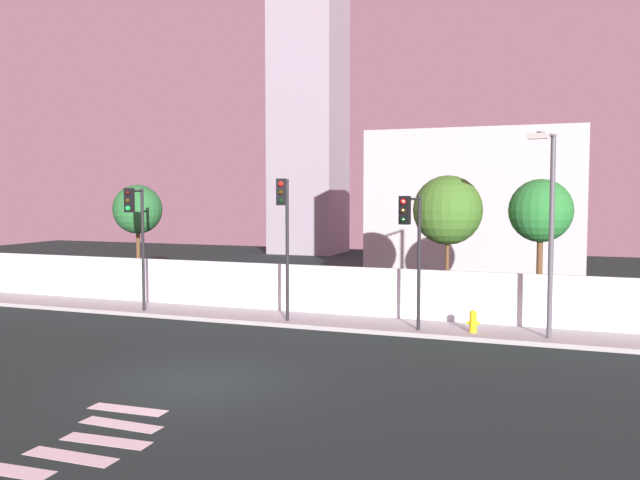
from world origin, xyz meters
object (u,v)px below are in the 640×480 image
roadside_tree_leftmost (137,210)px  roadside_tree_midleft (448,210)px  roadside_tree_midright (541,212)px  street_lamp_curbside (549,219)px  traffic_light_right (136,222)px  traffic_light_left (411,233)px  fire_hydrant (473,321)px  traffic_light_center (284,219)px

roadside_tree_leftmost → roadside_tree_midleft: (13.80, -0.00, 0.09)m
roadside_tree_midright → street_lamp_curbside: bearing=-83.3°
roadside_tree_midright → traffic_light_right: bearing=-164.9°
traffic_light_left → roadside_tree_midleft: 4.05m
roadside_tree_leftmost → roadside_tree_midleft: roadside_tree_midleft is taller
traffic_light_right → traffic_light_left: bearing=-0.5°
roadside_tree_leftmost → roadside_tree_midright: size_ratio=0.98×
roadside_tree_leftmost → roadside_tree_midright: bearing=-0.0°
fire_hydrant → traffic_light_left: bearing=-156.5°
fire_hydrant → roadside_tree_leftmost: bearing=168.3°
fire_hydrant → traffic_light_right: bearing=-176.6°
traffic_light_left → traffic_light_right: 10.62m
roadside_tree_leftmost → roadside_tree_midleft: bearing=-0.0°
traffic_light_center → traffic_light_right: size_ratio=1.06×
traffic_light_center → fire_hydrant: traffic_light_center is taller
traffic_light_left → roadside_tree_midright: bearing=46.2°
fire_hydrant → roadside_tree_midleft: roadside_tree_midleft is taller
traffic_light_left → roadside_tree_midleft: (0.49, 3.97, 0.65)m
roadside_tree_midleft → fire_hydrant: bearing=-65.9°
street_lamp_curbside → fire_hydrant: 4.07m
traffic_light_center → street_lamp_curbside: (8.66, 0.58, 0.09)m
traffic_light_left → street_lamp_curbside: 4.26m
traffic_light_right → fire_hydrant: (12.51, 0.74, -3.05)m
traffic_light_left → fire_hydrant: traffic_light_left is taller
traffic_light_left → traffic_light_center: 4.48m
traffic_light_right → street_lamp_curbside: size_ratio=0.75×
traffic_light_right → fire_hydrant: size_ratio=6.42×
street_lamp_curbside → roadside_tree_midright: (-0.39, 3.35, 0.15)m
traffic_light_left → roadside_tree_midright: roadside_tree_midright is taller
traffic_light_left → roadside_tree_leftmost: 13.89m
traffic_light_center → street_lamp_curbside: bearing=3.8°
traffic_light_center → traffic_light_right: 6.15m
traffic_light_right → roadside_tree_midright: 14.93m
traffic_light_left → traffic_light_right: bearing=179.5°
traffic_light_center → roadside_tree_leftmost: size_ratio=0.99×
traffic_light_center → fire_hydrant: 7.19m
roadside_tree_midleft → roadside_tree_leftmost: bearing=180.0°
traffic_light_center → fire_hydrant: bearing=7.1°
traffic_light_center → street_lamp_curbside: size_ratio=0.79×
fire_hydrant → roadside_tree_midleft: size_ratio=0.14×
fire_hydrant → roadside_tree_midright: roadside_tree_midright is taller
traffic_light_right → roadside_tree_midleft: size_ratio=0.88×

